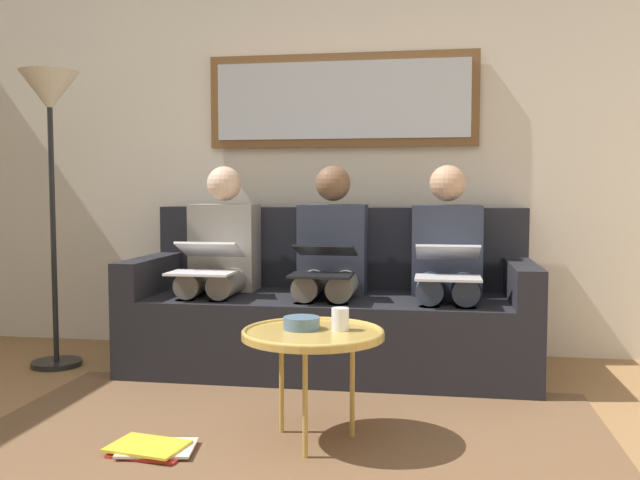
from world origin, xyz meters
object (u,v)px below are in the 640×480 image
(couch, at_px, (332,312))
(person_middle, at_px, (330,261))
(standing_lamp, at_px, (50,124))
(magazine_stack, at_px, (152,448))
(laptop_white, at_px, (206,260))
(bowl, at_px, (301,323))
(laptop_silver, at_px, (448,263))
(framed_mirror, at_px, (342,100))
(laptop_black, at_px, (324,261))
(person_left, at_px, (447,263))
(cup, at_px, (340,319))
(coffee_table, at_px, (313,335))
(person_right, at_px, (220,259))

(couch, distance_m, person_middle, 0.31)
(standing_lamp, bearing_deg, magazine_stack, 132.57)
(laptop_white, bearing_deg, bowl, 128.14)
(laptop_silver, xyz_separation_m, laptop_white, (1.28, 0.00, -0.00))
(framed_mirror, relative_size, magazine_stack, 4.85)
(laptop_black, relative_size, laptop_white, 0.99)
(laptop_black, height_order, magazine_stack, laptop_black)
(standing_lamp, bearing_deg, person_middle, -172.69)
(person_left, bearing_deg, cup, 68.69)
(coffee_table, distance_m, person_right, 1.38)
(cup, relative_size, laptop_silver, 0.23)
(laptop_white, distance_m, standing_lamp, 1.18)
(laptop_black, distance_m, person_right, 0.68)
(person_left, height_order, person_right, same)
(framed_mirror, xyz_separation_m, person_left, (-0.64, 0.46, -0.94))
(bowl, relative_size, person_right, 0.13)
(coffee_table, height_order, magazine_stack, coffee_table)
(framed_mirror, relative_size, laptop_white, 4.37)
(standing_lamp, bearing_deg, laptop_white, 177.96)
(bowl, bearing_deg, laptop_white, -51.86)
(couch, relative_size, laptop_white, 5.81)
(coffee_table, relative_size, laptop_white, 1.49)
(couch, distance_m, laptop_white, 0.77)
(coffee_table, bearing_deg, magazine_stack, 20.13)
(cup, height_order, person_right, person_right)
(framed_mirror, xyz_separation_m, laptop_black, (0.00, 0.69, -0.92))
(coffee_table, bearing_deg, laptop_black, -83.44)
(cup, bearing_deg, framed_mirror, -82.45)
(laptop_black, bearing_deg, framed_mirror, -90.00)
(bowl, xyz_separation_m, person_middle, (0.05, -1.11, 0.14))
(couch, height_order, laptop_white, couch)
(laptop_silver, xyz_separation_m, person_middle, (0.64, -0.23, -0.02))
(bowl, height_order, laptop_black, laptop_black)
(coffee_table, height_order, laptop_silver, laptop_silver)
(coffee_table, distance_m, bowl, 0.08)
(laptop_black, bearing_deg, person_middle, -90.00)
(cup, xyz_separation_m, bowl, (0.16, 0.00, -0.02))
(person_left, xyz_separation_m, person_middle, (0.64, 0.00, 0.00))
(magazine_stack, bearing_deg, laptop_white, -81.97)
(person_middle, distance_m, magazine_stack, 1.56)
(coffee_table, xyz_separation_m, laptop_silver, (-0.54, -0.92, 0.20))
(laptop_black, relative_size, magazine_stack, 1.10)
(cup, bearing_deg, laptop_black, -76.62)
(cup, distance_m, laptop_black, 0.91)
(couch, bearing_deg, person_middle, 90.00)
(framed_mirror, distance_m, coffee_table, 1.96)
(magazine_stack, bearing_deg, person_right, -83.32)
(laptop_white, bearing_deg, laptop_silver, -179.96)
(coffee_table, bearing_deg, cup, -158.68)
(laptop_black, height_order, person_right, person_right)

